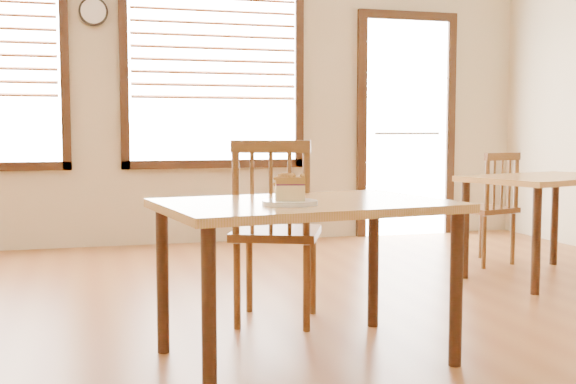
# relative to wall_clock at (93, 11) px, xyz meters

# --- Properties ---
(ground) EXTENTS (8.00, 8.00, 0.00)m
(ground) POSITION_rel_wall_clock_xyz_m (0.80, -3.96, -2.15)
(ground) COLOR brown
(window_right) EXTENTS (1.76, 0.10, 1.96)m
(window_right) POSITION_rel_wall_clock_xyz_m (1.10, 0.01, -0.34)
(window_right) COLOR white
(window_right) RESTS_ON room_shell
(entry_door) EXTENTS (1.08, 0.06, 2.29)m
(entry_door) POSITION_rel_wall_clock_xyz_m (3.10, 0.02, -0.95)
(entry_door) COLOR white
(entry_door) RESTS_ON ground
(wall_clock) EXTENTS (0.26, 0.05, 0.26)m
(wall_clock) POSITION_rel_wall_clock_xyz_m (0.00, 0.00, 0.00)
(wall_clock) COLOR black
(wall_clock) RESTS_ON room_shell
(cafe_table_main) EXTENTS (1.43, 1.06, 0.75)m
(cafe_table_main) POSITION_rel_wall_clock_xyz_m (0.88, -3.65, -1.49)
(cafe_table_main) COLOR tan
(cafe_table_main) RESTS_ON ground
(cafe_chair_main) EXTENTS (0.61, 0.61, 1.04)m
(cafe_chair_main) POSITION_rel_wall_clock_xyz_m (0.91, -3.00, -1.63)
(cafe_chair_main) COLOR brown
(cafe_chair_main) RESTS_ON ground
(cafe_table_second) EXTENTS (1.33, 1.07, 0.75)m
(cafe_table_second) POSITION_rel_wall_clock_xyz_m (3.13, -2.32, -1.50)
(cafe_table_second) COLOR tan
(cafe_table_second) RESTS_ON ground
(cafe_chair_second) EXTENTS (0.52, 0.52, 0.91)m
(cafe_chair_second) POSITION_rel_wall_clock_xyz_m (3.01, -1.71, -1.69)
(cafe_chair_second) COLOR brown
(cafe_chair_second) RESTS_ON ground
(plate) EXTENTS (0.25, 0.25, 0.02)m
(plate) POSITION_rel_wall_clock_xyz_m (0.77, -3.79, -1.39)
(plate) COLOR white
(plate) RESTS_ON cafe_table_main
(cake_slice) EXTENTS (0.15, 0.12, 0.12)m
(cake_slice) POSITION_rel_wall_clock_xyz_m (0.77, -3.79, -1.32)
(cake_slice) COLOR #F9E08D
(cake_slice) RESTS_ON plate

